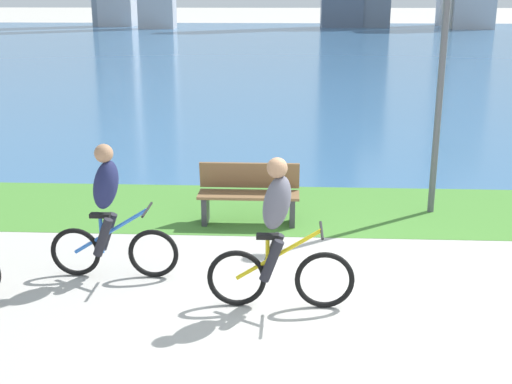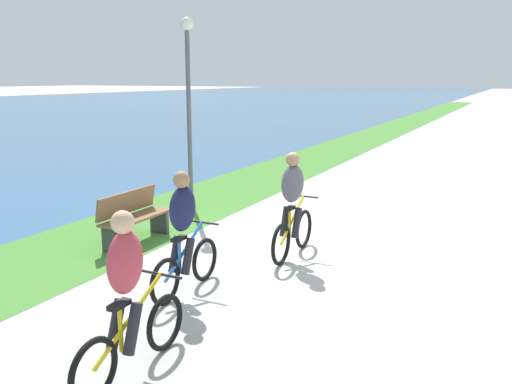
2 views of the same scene
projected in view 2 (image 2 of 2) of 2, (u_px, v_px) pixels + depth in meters
name	position (u px, v px, depth m)	size (l,w,h in m)	color
ground_plane	(306.00, 244.00, 9.38)	(300.00, 300.00, 0.00)	#B2AFA8
grass_strip_bayside	(147.00, 221.00, 10.84)	(120.00, 2.54, 0.01)	#478433
cyclist_lead	(292.00, 206.00, 8.56)	(1.61, 0.52, 1.69)	black
cyclist_trailing	(184.00, 233.00, 7.08)	(1.57, 0.52, 1.65)	black
cyclist_distant_rear	(127.00, 295.00, 5.08)	(1.67, 0.52, 1.64)	black
bench_near_path	(134.00, 217.00, 9.41)	(1.50, 0.47, 0.90)	brown
lamppost_tall	(188.00, 86.00, 11.73)	(0.28, 0.28, 4.08)	#595960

